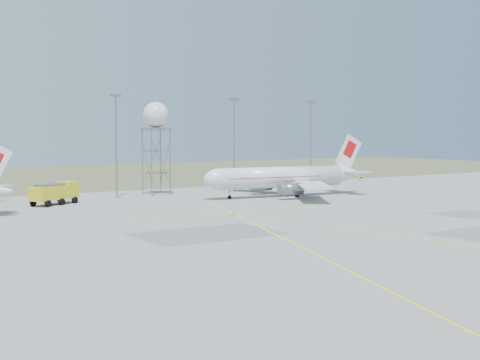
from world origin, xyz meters
TOP-DOWN VIEW (x-y plane):
  - ground at (0.00, 0.00)m, footprint 400.00×400.00m
  - grass_strip at (0.00, 140.00)m, footprint 400.00×120.00m
  - mast_b at (-10.00, 66.00)m, footprint 2.20×0.50m
  - mast_c at (18.00, 66.00)m, footprint 2.20×0.50m
  - mast_d at (40.00, 66.00)m, footprint 2.20×0.50m
  - taxi_sign_near at (55.60, 72.00)m, footprint 1.60×0.17m
  - taxi_sign_far at (62.60, 72.00)m, footprint 1.60×0.17m
  - airliner_main at (18.90, 49.46)m, footprint 36.86×35.60m
  - radar_tower at (-0.63, 67.17)m, footprint 5.30×5.30m
  - fire_truck at (-24.37, 60.14)m, footprint 10.16×7.74m

SIDE VIEW (x-z plane):
  - ground at x=0.00m, z-range 0.00..0.00m
  - grass_strip at x=0.00m, z-range 0.00..0.03m
  - taxi_sign_near at x=55.60m, z-range 0.29..1.49m
  - taxi_sign_far at x=62.60m, z-range 0.29..1.49m
  - fire_truck at x=-24.37m, z-range -0.08..3.86m
  - airliner_main at x=18.90m, z-range -2.43..10.12m
  - radar_tower at x=-0.63m, z-range 1.17..20.37m
  - mast_b at x=-10.00m, z-range 1.82..22.32m
  - mast_c at x=18.00m, z-range 1.82..22.32m
  - mast_d at x=40.00m, z-range 1.82..22.32m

